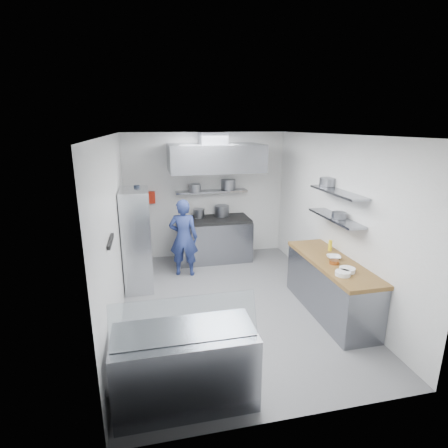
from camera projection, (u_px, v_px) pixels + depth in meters
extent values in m
plane|color=slate|center=(232.00, 304.00, 5.97)|extent=(5.00, 5.00, 0.00)
plane|color=silver|center=(233.00, 135.00, 5.21)|extent=(5.00, 5.00, 0.00)
cube|color=white|center=(206.00, 196.00, 7.94)|extent=(3.60, 2.80, 0.02)
cube|color=white|center=(296.00, 297.00, 3.24)|extent=(3.60, 2.80, 0.02)
cube|color=white|center=(115.00, 232.00, 5.21)|extent=(2.80, 5.00, 0.02)
cube|color=white|center=(334.00, 219.00, 5.96)|extent=(2.80, 5.00, 0.02)
cube|color=gray|center=(214.00, 240.00, 7.84)|extent=(1.60, 0.80, 0.90)
cube|color=black|center=(214.00, 220.00, 7.71)|extent=(1.57, 0.78, 0.06)
cylinder|color=slate|center=(199.00, 213.00, 7.74)|extent=(0.25, 0.25, 0.20)
cylinder|color=slate|center=(222.00, 211.00, 7.88)|extent=(0.33, 0.33, 0.24)
cube|color=gray|center=(212.00, 191.00, 7.77)|extent=(1.60, 0.30, 0.04)
cylinder|color=slate|center=(195.00, 188.00, 7.52)|extent=(0.26, 0.26, 0.18)
cylinder|color=slate|center=(228.00, 184.00, 7.91)|extent=(0.33, 0.33, 0.22)
cube|color=gray|center=(215.00, 158.00, 7.17)|extent=(1.90, 1.15, 0.55)
cube|color=slate|center=(213.00, 138.00, 7.28)|extent=(0.55, 0.55, 0.24)
cube|color=red|center=(150.00, 198.00, 7.62)|extent=(0.22, 0.10, 0.26)
imported|color=navy|center=(184.00, 238.00, 6.94)|extent=(0.65, 0.50, 1.57)
cube|color=silver|center=(137.00, 239.00, 6.39)|extent=(0.50, 0.90, 1.85)
cube|color=white|center=(138.00, 245.00, 6.45)|extent=(0.16, 0.20, 0.18)
cube|color=yellow|center=(136.00, 216.00, 6.52)|extent=(0.15, 0.19, 0.17)
cylinder|color=black|center=(137.00, 190.00, 6.35)|extent=(0.11, 0.11, 0.18)
cube|color=black|center=(111.00, 241.00, 4.33)|extent=(0.04, 0.55, 0.05)
cube|color=gray|center=(330.00, 288.00, 5.60)|extent=(0.62, 2.00, 0.84)
cube|color=brown|center=(332.00, 262.00, 5.47)|extent=(0.65, 2.04, 0.06)
cylinder|color=white|center=(343.00, 273.00, 4.91)|extent=(0.21, 0.21, 0.06)
cylinder|color=white|center=(347.00, 270.00, 5.02)|extent=(0.23, 0.23, 0.06)
cylinder|color=#BC6A35|center=(334.00, 262.00, 5.32)|extent=(0.14, 0.14, 0.06)
cylinder|color=yellow|center=(330.00, 245.00, 5.87)|extent=(0.06, 0.06, 0.18)
imported|color=white|center=(334.00, 257.00, 5.51)|extent=(0.28, 0.28, 0.05)
cube|color=gray|center=(335.00, 218.00, 5.62)|extent=(0.30, 1.30, 0.04)
cube|color=gray|center=(338.00, 192.00, 5.50)|extent=(0.30, 1.30, 0.04)
cylinder|color=slate|center=(339.00, 215.00, 5.51)|extent=(0.22, 0.22, 0.10)
cylinder|color=slate|center=(328.00, 182.00, 5.94)|extent=(0.27, 0.27, 0.14)
cube|color=gray|center=(185.00, 367.00, 3.77)|extent=(1.50, 0.70, 0.85)
cube|color=silver|center=(185.00, 320.00, 3.48)|extent=(1.47, 0.19, 0.42)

